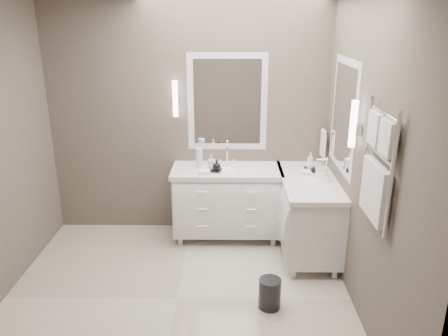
{
  "coord_description": "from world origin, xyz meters",
  "views": [
    {
      "loc": [
        0.47,
        -3.4,
        2.45
      ],
      "look_at": [
        0.42,
        0.7,
        1.04
      ],
      "focal_mm": 35.0,
      "sensor_mm": 36.0,
      "label": 1
    }
  ],
  "objects_px": {
    "towel_ladder": "(377,172)",
    "waste_bin": "(270,293)",
    "vanity_back": "(227,198)",
    "vanity_right": "(308,211)"
  },
  "relations": [
    {
      "from": "towel_ladder",
      "to": "vanity_right",
      "type": "bearing_deg",
      "value": 99.84
    },
    {
      "from": "vanity_right",
      "to": "towel_ladder",
      "type": "height_order",
      "value": "towel_ladder"
    },
    {
      "from": "vanity_back",
      "to": "towel_ladder",
      "type": "height_order",
      "value": "towel_ladder"
    },
    {
      "from": "vanity_back",
      "to": "vanity_right",
      "type": "relative_size",
      "value": 1.0
    },
    {
      "from": "towel_ladder",
      "to": "waste_bin",
      "type": "height_order",
      "value": "towel_ladder"
    },
    {
      "from": "vanity_back",
      "to": "waste_bin",
      "type": "relative_size",
      "value": 4.47
    },
    {
      "from": "towel_ladder",
      "to": "waste_bin",
      "type": "relative_size",
      "value": 3.24
    },
    {
      "from": "vanity_right",
      "to": "towel_ladder",
      "type": "relative_size",
      "value": 1.38
    },
    {
      "from": "waste_bin",
      "to": "vanity_right",
      "type": "bearing_deg",
      "value": 64.18
    },
    {
      "from": "vanity_right",
      "to": "waste_bin",
      "type": "height_order",
      "value": "vanity_right"
    }
  ]
}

